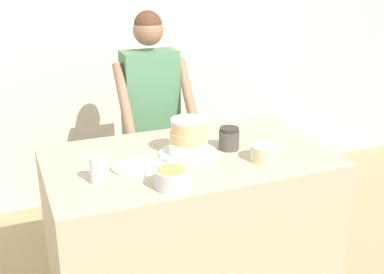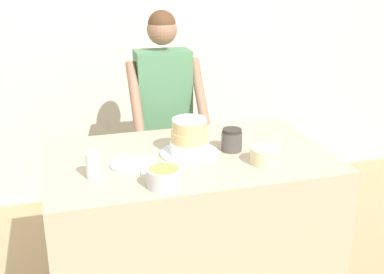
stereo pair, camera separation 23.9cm
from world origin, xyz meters
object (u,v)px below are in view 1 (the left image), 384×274
Objects in this scene: person_baker at (151,108)px; drinking_glass at (97,170)px; cake at (188,139)px; frosting_bowl_white at (265,152)px; stoneware_jar at (229,139)px; frosting_bowl_olive at (172,178)px; ceramic_plate at (135,166)px.

drinking_glass is (-0.54, -0.91, 0.03)m from person_baker.
drinking_glass is at bearing -120.66° from person_baker.
person_baker is 0.75m from cake.
stoneware_jar is (-0.10, 0.20, 0.01)m from frosting_bowl_white.
drinking_glass is (-0.50, -0.16, -0.02)m from cake.
stoneware_jar is at bearing 11.23° from drinking_glass.
frosting_bowl_white is 0.23m from stoneware_jar.
cake is 2.48× the size of drinking_glass.
drinking_glass is (-0.29, 0.17, 0.02)m from frosting_bowl_olive.
drinking_glass is 0.53× the size of ceramic_plate.
person_baker is 5.16× the size of cake.
cake reaches higher than ceramic_plate.
person_baker is at bearing 106.56° from frosting_bowl_white.
frosting_bowl_white reaches higher than drinking_glass.
frosting_bowl_white is at bearing 12.07° from frosting_bowl_olive.
frosting_bowl_olive reaches higher than frosting_bowl_white.
cake is 0.40m from frosting_bowl_olive.
drinking_glass is (-0.83, 0.06, 0.02)m from frosting_bowl_white.
frosting_bowl_white is at bearing -14.06° from ceramic_plate.
drinking_glass is 1.04× the size of stoneware_jar.
person_baker is 1.06m from drinking_glass.
person_baker is 13.32× the size of stoneware_jar.
frosting_bowl_olive is (-0.25, -1.09, 0.01)m from person_baker.
cake is 0.53m from drinking_glass.
person_baker is 1.01m from frosting_bowl_white.
frosting_bowl_white is 0.65m from ceramic_plate.
cake is 1.87× the size of frosting_bowl_olive.
frosting_bowl_white is at bearing -4.12° from drinking_glass.
ceramic_plate is (-0.09, 0.27, -0.04)m from frosting_bowl_olive.
cake is 0.23m from stoneware_jar.
frosting_bowl_olive is 0.71× the size of ceramic_plate.
person_baker is at bearing 103.78° from stoneware_jar.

